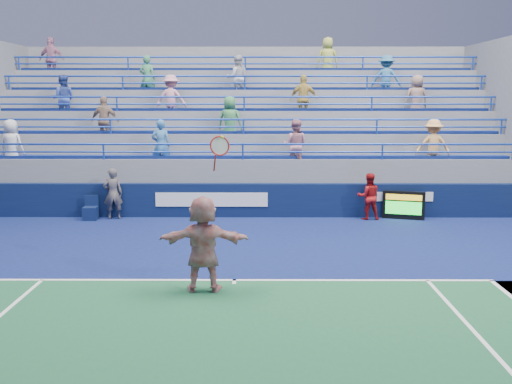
{
  "coord_description": "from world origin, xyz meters",
  "views": [
    {
      "loc": [
        0.51,
        -11.62,
        3.89
      ],
      "look_at": [
        0.45,
        2.5,
        1.5
      ],
      "focal_mm": 40.0,
      "sensor_mm": 36.0,
      "label": 1
    }
  ],
  "objects_px": {
    "serve_speed_board": "(404,205)",
    "tennis_player": "(203,244)",
    "ball_girl": "(369,197)",
    "judge_chair": "(91,212)",
    "line_judge": "(113,194)"
  },
  "relations": [
    {
      "from": "judge_chair",
      "to": "ball_girl",
      "type": "xyz_separation_m",
      "value": [
        8.79,
        0.12,
        0.5
      ]
    },
    {
      "from": "tennis_player",
      "to": "line_judge",
      "type": "distance_m",
      "value": 7.63
    },
    {
      "from": "serve_speed_board",
      "to": "ball_girl",
      "type": "height_order",
      "value": "ball_girl"
    },
    {
      "from": "judge_chair",
      "to": "ball_girl",
      "type": "relative_size",
      "value": 0.52
    },
    {
      "from": "tennis_player",
      "to": "line_judge",
      "type": "bearing_deg",
      "value": 117.5
    },
    {
      "from": "serve_speed_board",
      "to": "tennis_player",
      "type": "relative_size",
      "value": 0.41
    },
    {
      "from": "serve_speed_board",
      "to": "judge_chair",
      "type": "bearing_deg",
      "value": -179.15
    },
    {
      "from": "serve_speed_board",
      "to": "ball_girl",
      "type": "distance_m",
      "value": 1.16
    },
    {
      "from": "judge_chair",
      "to": "line_judge",
      "type": "relative_size",
      "value": 0.47
    },
    {
      "from": "serve_speed_board",
      "to": "ball_girl",
      "type": "relative_size",
      "value": 0.87
    },
    {
      "from": "tennis_player",
      "to": "ball_girl",
      "type": "bearing_deg",
      "value": 55.76
    },
    {
      "from": "line_judge",
      "to": "ball_girl",
      "type": "height_order",
      "value": "line_judge"
    },
    {
      "from": "line_judge",
      "to": "serve_speed_board",
      "type": "bearing_deg",
      "value": 163.85
    },
    {
      "from": "tennis_player",
      "to": "ball_girl",
      "type": "distance_m",
      "value": 8.15
    },
    {
      "from": "serve_speed_board",
      "to": "tennis_player",
      "type": "distance_m",
      "value": 8.86
    }
  ]
}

